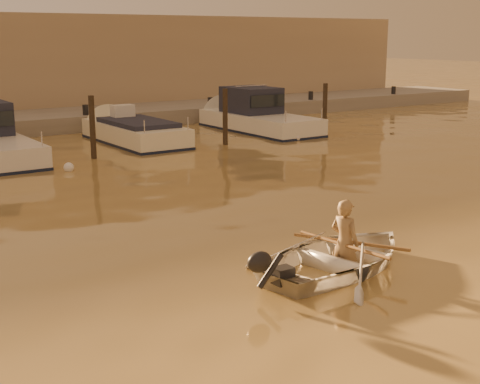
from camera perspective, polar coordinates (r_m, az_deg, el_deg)
ground_plane at (r=10.92m, az=17.51°, el=-7.95°), size 160.00×160.00×0.00m
dinghy at (r=11.35m, az=8.58°, el=-5.46°), size 3.71×2.97×0.68m
person at (r=11.36m, az=8.91°, el=-4.29°), size 0.46×0.60×1.49m
outboard_motor at (r=10.22m, az=3.60°, el=-7.14°), size 0.96×0.57×0.70m
oar_port at (r=11.49m, az=9.35°, el=-4.23°), size 0.89×1.95×0.13m
oar_starboard at (r=11.33m, az=8.76°, el=-4.45°), size 0.11×2.10×0.13m
moored_boat_3 at (r=24.79m, az=-8.93°, el=4.69°), size 2.05×5.93×0.95m
moored_boat_4 at (r=27.57m, az=1.67°, el=6.53°), size 2.19×6.77×1.75m
piling_2 at (r=21.71m, az=-12.46°, el=5.15°), size 0.18×0.18×2.20m
piling_3 at (r=23.99m, az=-1.27°, el=6.19°), size 0.18×0.18×2.20m
piling_4 at (r=26.82m, az=7.24°, el=6.84°), size 0.18×0.18×2.20m
fender_c at (r=19.98m, az=-14.40°, el=2.03°), size 0.30×0.30×0.30m
fender_d at (r=23.15m, az=-4.43°, el=3.90°), size 0.30×0.30×0.30m
fender_e at (r=25.15m, az=4.83°, el=4.64°), size 0.30×0.30×0.30m
quay at (r=29.10m, az=-17.74°, el=5.32°), size 52.00×4.00×1.00m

